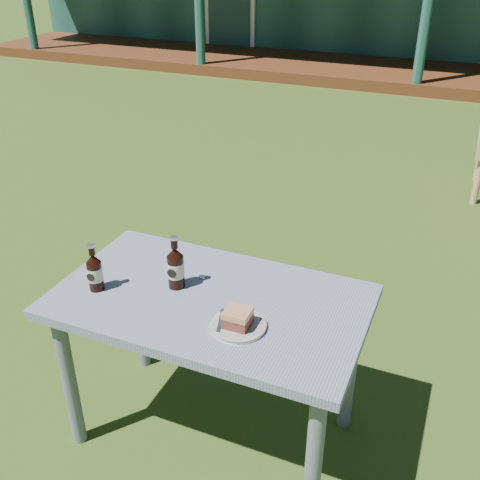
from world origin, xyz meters
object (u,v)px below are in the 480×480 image
at_px(plate, 238,325).
at_px(cola_bottle_far, 95,272).
at_px(cake_slice, 238,318).
at_px(cola_bottle_near, 176,267).
at_px(cafe_table, 210,319).

distance_m(plate, cola_bottle_far, 0.61).
bearing_deg(plate, cake_slice, -84.20).
bearing_deg(cola_bottle_far, cola_bottle_near, 26.41).
distance_m(cake_slice, cola_bottle_near, 0.36).
bearing_deg(cafe_table, plate, -36.09).
distance_m(cafe_table, cola_bottle_far, 0.48).
relative_size(cafe_table, cola_bottle_far, 6.05).
distance_m(cake_slice, cola_bottle_far, 0.61).
relative_size(cola_bottle_near, cola_bottle_far, 1.13).
relative_size(cake_slice, cola_bottle_near, 0.41).
distance_m(cafe_table, cola_bottle_near, 0.24).
bearing_deg(cola_bottle_near, cola_bottle_far, -153.59).
bearing_deg(cake_slice, cola_bottle_near, 155.16).
bearing_deg(cake_slice, cafe_table, 142.74).
bearing_deg(cafe_table, cola_bottle_near, 173.03).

